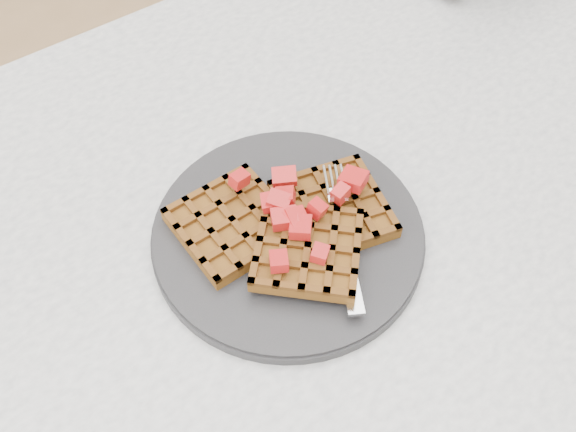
% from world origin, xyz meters
% --- Properties ---
extents(ground, '(4.00, 4.00, 0.00)m').
position_xyz_m(ground, '(0.00, 0.00, 0.00)').
color(ground, tan).
rests_on(ground, ground).
extents(table, '(1.20, 0.80, 0.75)m').
position_xyz_m(table, '(0.00, 0.00, 0.64)').
color(table, silver).
rests_on(table, ground).
extents(plate, '(0.28, 0.28, 0.02)m').
position_xyz_m(plate, '(-0.15, -0.04, 0.76)').
color(plate, black).
rests_on(plate, table).
extents(waffles, '(0.21, 0.20, 0.03)m').
position_xyz_m(waffles, '(-0.15, -0.04, 0.78)').
color(waffles, brown).
rests_on(waffles, plate).
extents(strawberry_pile, '(0.15, 0.15, 0.02)m').
position_xyz_m(strawberry_pile, '(-0.15, -0.04, 0.80)').
color(strawberry_pile, '#9E1014').
rests_on(strawberry_pile, waffles).
extents(fork, '(0.11, 0.17, 0.02)m').
position_xyz_m(fork, '(-0.11, -0.08, 0.77)').
color(fork, silver).
rests_on(fork, plate).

